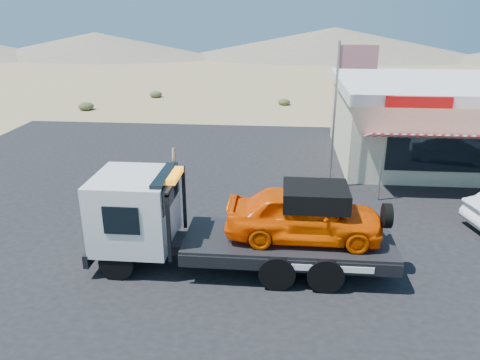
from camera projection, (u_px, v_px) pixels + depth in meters
The scene contains 6 objects.
ground at pixel (202, 231), 16.06m from camera, with size 120.00×120.00×0.00m, color #9A8158.
asphalt_lot at pixel (264, 199), 18.68m from camera, with size 32.00×24.00×0.02m, color black.
tow_truck at pixel (234, 219), 13.42m from camera, with size 8.57×2.54×2.86m.
jerky_store at pixel (444, 120), 22.83m from camera, with size 10.40×9.97×3.90m.
flagpole at pixel (341, 100), 18.51m from camera, with size 1.55×0.10×6.00m.
distant_hills at pixel (198, 44), 67.61m from camera, with size 126.00×48.00×4.20m.
Camera 1 is at (2.59, -14.23, 7.31)m, focal length 35.00 mm.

